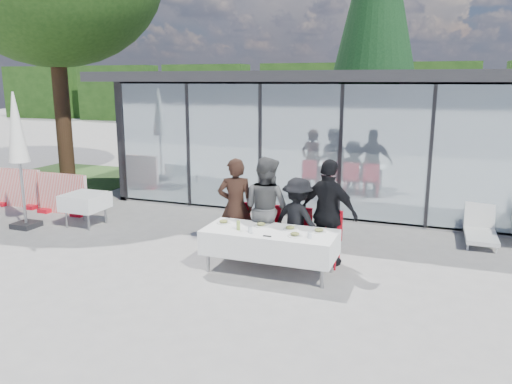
{
  "coord_description": "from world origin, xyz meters",
  "views": [
    {
      "loc": [
        3.14,
        -7.22,
        3.23
      ],
      "look_at": [
        0.02,
        1.2,
        1.22
      ],
      "focal_mm": 35.0,
      "sensor_mm": 36.0,
      "label": 1
    }
  ],
  "objects_px": {
    "diner_c": "(298,220)",
    "plate_c": "(290,228)",
    "plate_d": "(319,231)",
    "lounger": "(480,229)",
    "diner_chair_d": "(329,235)",
    "diner_d": "(329,213)",
    "diner_chair_c": "(299,232)",
    "dining_table": "(270,242)",
    "plate_extra": "(295,235)",
    "juice_bottle": "(238,225)",
    "plate_b": "(261,225)",
    "conifer_tree": "(377,6)",
    "market_umbrella": "(17,138)",
    "diner_b": "(266,208)",
    "diner_chair_a": "(237,225)",
    "diner_chair_b": "(267,229)",
    "spare_table_left": "(85,202)",
    "diner_a": "(236,207)",
    "plate_a": "(224,222)",
    "folded_eyeglasses": "(267,236)"
  },
  "relations": [
    {
      "from": "diner_a",
      "to": "plate_b",
      "type": "xyz_separation_m",
      "value": [
        0.68,
        -0.49,
        -0.15
      ]
    },
    {
      "from": "dining_table",
      "to": "conifer_tree",
      "type": "height_order",
      "value": "conifer_tree"
    },
    {
      "from": "diner_d",
      "to": "plate_extra",
      "type": "relative_size",
      "value": 7.8
    },
    {
      "from": "plate_b",
      "to": "juice_bottle",
      "type": "bearing_deg",
      "value": -129.88
    },
    {
      "from": "juice_bottle",
      "to": "diner_chair_d",
      "type": "bearing_deg",
      "value": 33.61
    },
    {
      "from": "diner_c",
      "to": "plate_c",
      "type": "height_order",
      "value": "diner_c"
    },
    {
      "from": "plate_a",
      "to": "lounger",
      "type": "bearing_deg",
      "value": 34.22
    },
    {
      "from": "diner_c",
      "to": "market_umbrella",
      "type": "height_order",
      "value": "market_umbrella"
    },
    {
      "from": "juice_bottle",
      "to": "market_umbrella",
      "type": "distance_m",
      "value": 5.66
    },
    {
      "from": "dining_table",
      "to": "diner_chair_a",
      "type": "bearing_deg",
      "value": 140.39
    },
    {
      "from": "diner_d",
      "to": "diner_chair_d",
      "type": "xyz_separation_m",
      "value": [
        -0.0,
        0.07,
        -0.42
      ]
    },
    {
      "from": "plate_d",
      "to": "spare_table_left",
      "type": "height_order",
      "value": "plate_d"
    },
    {
      "from": "diner_d",
      "to": "plate_c",
      "type": "height_order",
      "value": "diner_d"
    },
    {
      "from": "diner_chair_c",
      "to": "conifer_tree",
      "type": "bearing_deg",
      "value": 91.7
    },
    {
      "from": "conifer_tree",
      "to": "market_umbrella",
      "type": "bearing_deg",
      "value": -116.48
    },
    {
      "from": "diner_chair_b",
      "to": "lounger",
      "type": "xyz_separation_m",
      "value": [
        3.8,
        2.37,
        -0.28
      ]
    },
    {
      "from": "diner_chair_d",
      "to": "folded_eyeglasses",
      "type": "xyz_separation_m",
      "value": [
        -0.79,
        -1.09,
        0.22
      ]
    },
    {
      "from": "dining_table",
      "to": "plate_c",
      "type": "xyz_separation_m",
      "value": [
        0.31,
        0.17,
        0.24
      ]
    },
    {
      "from": "diner_b",
      "to": "conifer_tree",
      "type": "distance_m",
      "value": 12.91
    },
    {
      "from": "diner_d",
      "to": "market_umbrella",
      "type": "distance_m",
      "value": 6.93
    },
    {
      "from": "diner_chair_c",
      "to": "dining_table",
      "type": "bearing_deg",
      "value": -111.87
    },
    {
      "from": "dining_table",
      "to": "diner_chair_a",
      "type": "height_order",
      "value": "diner_chair_a"
    },
    {
      "from": "diner_b",
      "to": "lounger",
      "type": "relative_size",
      "value": 1.42
    },
    {
      "from": "diner_a",
      "to": "diner_chair_c",
      "type": "height_order",
      "value": "diner_a"
    },
    {
      "from": "diner_chair_b",
      "to": "juice_bottle",
      "type": "xyz_separation_m",
      "value": [
        -0.21,
        -0.91,
        0.29
      ]
    },
    {
      "from": "diner_chair_c",
      "to": "market_umbrella",
      "type": "height_order",
      "value": "market_umbrella"
    },
    {
      "from": "diner_a",
      "to": "diner_d",
      "type": "height_order",
      "value": "diner_d"
    },
    {
      "from": "plate_b",
      "to": "market_umbrella",
      "type": "height_order",
      "value": "market_umbrella"
    },
    {
      "from": "diner_b",
      "to": "market_umbrella",
      "type": "xyz_separation_m",
      "value": [
        -5.69,
        -0.05,
        1.07
      ]
    },
    {
      "from": "juice_bottle",
      "to": "plate_a",
      "type": "bearing_deg",
      "value": 145.15
    },
    {
      "from": "plate_d",
      "to": "lounger",
      "type": "distance_m",
      "value": 4.01
    },
    {
      "from": "diner_chair_b",
      "to": "spare_table_left",
      "type": "distance_m",
      "value": 4.55
    },
    {
      "from": "diner_d",
      "to": "plate_d",
      "type": "xyz_separation_m",
      "value": [
        -0.05,
        -0.48,
        -0.18
      ]
    },
    {
      "from": "diner_chair_d",
      "to": "diner_d",
      "type": "bearing_deg",
      "value": -90.0
    },
    {
      "from": "diner_chair_c",
      "to": "diner_c",
      "type": "bearing_deg",
      "value": -90.0
    },
    {
      "from": "diner_chair_c",
      "to": "plate_a",
      "type": "relative_size",
      "value": 3.97
    },
    {
      "from": "diner_d",
      "to": "juice_bottle",
      "type": "relative_size",
      "value": 11.87
    },
    {
      "from": "diner_chair_a",
      "to": "juice_bottle",
      "type": "relative_size",
      "value": 6.05
    },
    {
      "from": "diner_chair_a",
      "to": "diner_c",
      "type": "relative_size",
      "value": 0.63
    },
    {
      "from": "plate_extra",
      "to": "market_umbrella",
      "type": "xyz_separation_m",
      "value": [
        -6.48,
        0.79,
        1.24
      ]
    },
    {
      "from": "dining_table",
      "to": "conifer_tree",
      "type": "relative_size",
      "value": 0.22
    },
    {
      "from": "diner_b",
      "to": "plate_b",
      "type": "bearing_deg",
      "value": 118.93
    },
    {
      "from": "diner_chair_a",
      "to": "diner_b",
      "type": "height_order",
      "value": "diner_b"
    },
    {
      "from": "diner_chair_a",
      "to": "juice_bottle",
      "type": "xyz_separation_m",
      "value": [
        0.4,
        -0.91,
        0.29
      ]
    },
    {
      "from": "diner_a",
      "to": "spare_table_left",
      "type": "xyz_separation_m",
      "value": [
        -3.92,
        0.56,
        -0.37
      ]
    },
    {
      "from": "diner_d",
      "to": "diner_chair_d",
      "type": "bearing_deg",
      "value": -71.28
    },
    {
      "from": "spare_table_left",
      "to": "lounger",
      "type": "distance_m",
      "value": 8.54
    },
    {
      "from": "diner_c",
      "to": "diner_a",
      "type": "bearing_deg",
      "value": 19.89
    },
    {
      "from": "plate_c",
      "to": "juice_bottle",
      "type": "xyz_separation_m",
      "value": [
        -0.82,
        -0.33,
        0.05
      ]
    },
    {
      "from": "plate_c",
      "to": "plate_d",
      "type": "xyz_separation_m",
      "value": [
        0.49,
        0.02,
        0.0
      ]
    }
  ]
}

